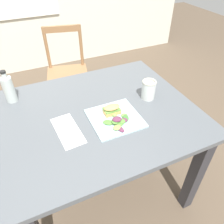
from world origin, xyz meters
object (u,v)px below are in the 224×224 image
(dining_table, at_px, (99,127))
(bottle_cold_brew, at_px, (9,90))
(fork_on_napkin, at_px, (67,128))
(chair_wooden_far, at_px, (67,72))
(sandwich_half_front, at_px, (112,109))
(plate_lunch, at_px, (115,118))
(mason_jar_iced_tea, at_px, (148,90))

(dining_table, height_order, bottle_cold_brew, bottle_cold_brew)
(fork_on_napkin, bearing_deg, bottle_cold_brew, 121.71)
(chair_wooden_far, height_order, sandwich_half_front, chair_wooden_far)
(fork_on_napkin, height_order, bottle_cold_brew, bottle_cold_brew)
(chair_wooden_far, bearing_deg, sandwich_half_front, -90.33)
(plate_lunch, height_order, bottle_cold_brew, bottle_cold_brew)
(sandwich_half_front, distance_m, bottle_cold_brew, 0.63)
(dining_table, distance_m, bottle_cold_brew, 0.58)
(sandwich_half_front, distance_m, mason_jar_iced_tea, 0.28)
(sandwich_half_front, xyz_separation_m, fork_on_napkin, (-0.27, -0.01, -0.03))
(dining_table, xyz_separation_m, chair_wooden_far, (0.07, 1.06, -0.16))
(fork_on_napkin, bearing_deg, chair_wooden_far, 76.28)
(plate_lunch, distance_m, bottle_cold_brew, 0.66)
(chair_wooden_far, relative_size, sandwich_half_front, 9.18)
(fork_on_napkin, relative_size, bottle_cold_brew, 0.90)
(mason_jar_iced_tea, bearing_deg, sandwich_half_front, -168.08)
(dining_table, height_order, chair_wooden_far, chair_wooden_far)
(fork_on_napkin, bearing_deg, plate_lunch, -7.21)
(bottle_cold_brew, relative_size, mason_jar_iced_tea, 1.69)
(dining_table, relative_size, chair_wooden_far, 1.29)
(sandwich_half_front, bearing_deg, bottle_cold_brew, 143.33)
(chair_wooden_far, relative_size, mason_jar_iced_tea, 7.14)
(chair_wooden_far, bearing_deg, dining_table, -93.69)
(chair_wooden_far, relative_size, fork_on_napkin, 4.68)
(dining_table, height_order, mason_jar_iced_tea, mason_jar_iced_tea)
(plate_lunch, relative_size, fork_on_napkin, 1.47)
(bottle_cold_brew, distance_m, mason_jar_iced_tea, 0.84)
(fork_on_napkin, distance_m, bottle_cold_brew, 0.46)
(sandwich_half_front, xyz_separation_m, mason_jar_iced_tea, (0.27, 0.06, 0.02))
(plate_lunch, bearing_deg, mason_jar_iced_tea, 20.03)
(dining_table, bearing_deg, fork_on_napkin, -162.43)
(plate_lunch, height_order, fork_on_napkin, plate_lunch)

